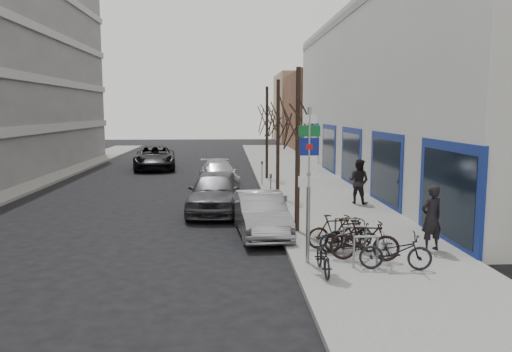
{
  "coord_description": "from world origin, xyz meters",
  "views": [
    {
      "loc": [
        0.34,
        -12.62,
        4.11
      ],
      "look_at": [
        1.23,
        3.44,
        2.0
      ],
      "focal_mm": 35.0,
      "sensor_mm": 36.0,
      "label": 1
    }
  ],
  "objects": [
    {
      "name": "bike_mid_curb",
      "position": [
        3.71,
        0.85,
        0.67
      ],
      "size": [
        1.71,
        0.53,
        1.04
      ],
      "primitive_type": "imported",
      "rotation": [
        0.0,
        0.0,
        1.58
      ],
      "color": "black",
      "rests_on": "sidewalk_east"
    },
    {
      "name": "meter_front",
      "position": [
        2.15,
        3.0,
        0.92
      ],
      "size": [
        0.1,
        0.08,
        1.27
      ],
      "color": "gray",
      "rests_on": "sidewalk_east"
    },
    {
      "name": "parked_car_mid",
      "position": [
        -0.2,
        7.4,
        0.85
      ],
      "size": [
        2.36,
        5.13,
        1.7
      ],
      "primitive_type": "imported",
      "rotation": [
        0.0,
        0.0,
        -0.07
      ],
      "color": "#46464A",
      "rests_on": "ground"
    },
    {
      "name": "bike_far_inner",
      "position": [
        3.41,
        1.3,
        0.66
      ],
      "size": [
        1.73,
        0.68,
        1.02
      ],
      "primitive_type": "imported",
      "rotation": [
        0.0,
        0.0,
        1.68
      ],
      "color": "black",
      "rests_on": "sidewalk_east"
    },
    {
      "name": "lane_car",
      "position": [
        -4.83,
        22.76,
        0.83
      ],
      "size": [
        3.41,
        6.24,
        1.66
      ],
      "primitive_type": "imported",
      "rotation": [
        0.0,
        0.0,
        0.11
      ],
      "color": "black",
      "rests_on": "ground"
    },
    {
      "name": "bike_near_left",
      "position": [
        2.65,
        -0.88,
        0.62
      ],
      "size": [
        0.47,
        1.55,
        0.94
      ],
      "primitive_type": "imported",
      "rotation": [
        0.0,
        0.0,
        0.0
      ],
      "color": "black",
      "rests_on": "sidewalk_east"
    },
    {
      "name": "parked_car_front",
      "position": [
        1.4,
        3.58,
        0.71
      ],
      "size": [
        1.86,
        4.4,
        1.41
      ],
      "primitive_type": "imported",
      "rotation": [
        0.0,
        0.0,
        0.09
      ],
      "color": "#9A9A9F",
      "rests_on": "ground"
    },
    {
      "name": "ground",
      "position": [
        0.0,
        0.0,
        0.0
      ],
      "size": [
        120.0,
        120.0,
        0.0
      ],
      "primitive_type": "plane",
      "color": "black",
      "rests_on": "ground"
    },
    {
      "name": "tree_mid",
      "position": [
        2.6,
        10.0,
        4.1
      ],
      "size": [
        1.8,
        1.8,
        5.5
      ],
      "color": "black",
      "rests_on": "ground"
    },
    {
      "name": "tree_near",
      "position": [
        2.6,
        3.5,
        4.1
      ],
      "size": [
        1.8,
        1.8,
        5.5
      ],
      "color": "black",
      "rests_on": "ground"
    },
    {
      "name": "bike_mid_inner",
      "position": [
        3.75,
        1.04,
        0.64
      ],
      "size": [
        1.69,
        0.99,
        0.98
      ],
      "primitive_type": "imported",
      "rotation": [
        0.0,
        0.0,
        1.91
      ],
      "color": "black",
      "rests_on": "sidewalk_east"
    },
    {
      "name": "pedestrian_near",
      "position": [
        6.08,
        0.95,
        1.09
      ],
      "size": [
        0.79,
        0.64,
        1.89
      ],
      "primitive_type": "imported",
      "rotation": [
        0.0,
        0.0,
        3.46
      ],
      "color": "black",
      "rests_on": "sidewalk_east"
    },
    {
      "name": "sidewalk_east",
      "position": [
        4.5,
        10.0,
        0.07
      ],
      "size": [
        5.0,
        70.0,
        0.15
      ],
      "primitive_type": "cube",
      "color": "slate",
      "rests_on": "ground"
    },
    {
      "name": "meter_mid",
      "position": [
        2.15,
        8.5,
        0.92
      ],
      "size": [
        0.1,
        0.08,
        1.27
      ],
      "color": "gray",
      "rests_on": "sidewalk_east"
    },
    {
      "name": "parked_car_back",
      "position": [
        -0.2,
        14.4,
        0.68
      ],
      "size": [
        2.45,
        4.89,
        1.36
      ],
      "primitive_type": "imported",
      "rotation": [
        0.0,
        0.0,
        0.12
      ],
      "color": "#949498",
      "rests_on": "ground"
    },
    {
      "name": "highway_sign_pole",
      "position": [
        2.4,
        -0.01,
        2.46
      ],
      "size": [
        0.55,
        0.1,
        4.2
      ],
      "color": "gray",
      "rests_on": "ground"
    },
    {
      "name": "pedestrian_far",
      "position": [
        5.91,
        8.24,
        1.12
      ],
      "size": [
        0.86,
        0.83,
        1.94
      ],
      "primitive_type": "imported",
      "rotation": [
        0.0,
        0.0,
        2.45
      ],
      "color": "black",
      "rests_on": "sidewalk_east"
    },
    {
      "name": "bike_rack",
      "position": [
        3.8,
        0.6,
        0.66
      ],
      "size": [
        0.66,
        2.26,
        0.83
      ],
      "color": "gray",
      "rests_on": "sidewalk_east"
    },
    {
      "name": "bike_near_right",
      "position": [
        3.93,
        0.07,
        0.71
      ],
      "size": [
        1.93,
        0.91,
        1.12
      ],
      "primitive_type": "imported",
      "rotation": [
        0.0,
        0.0,
        1.37
      ],
      "color": "black",
      "rests_on": "sidewalk_east"
    },
    {
      "name": "brick_building_far",
      "position": [
        13.0,
        40.0,
        4.0
      ],
      "size": [
        12.0,
        14.0,
        8.0
      ],
      "primitive_type": "cube",
      "color": "brown",
      "rests_on": "ground"
    },
    {
      "name": "tree_far",
      "position": [
        2.6,
        16.5,
        4.1
      ],
      "size": [
        1.8,
        1.8,
        5.5
      ],
      "color": "black",
      "rests_on": "ground"
    },
    {
      "name": "bike_far_curb",
      "position": [
        4.5,
        -0.72,
        0.7
      ],
      "size": [
        1.87,
        0.8,
        1.1
      ],
      "primitive_type": "imported",
      "rotation": [
        0.0,
        0.0,
        1.43
      ],
      "color": "black",
      "rests_on": "sidewalk_east"
    },
    {
      "name": "meter_back",
      "position": [
        2.15,
        14.0,
        0.92
      ],
      "size": [
        0.1,
        0.08,
        1.27
      ],
      "color": "gray",
      "rests_on": "sidewalk_east"
    },
    {
      "name": "tan_building_far",
      "position": [
        13.5,
        55.0,
        4.5
      ],
      "size": [
        13.0,
        12.0,
        9.0
      ],
      "primitive_type": "cube",
      "color": "#937A5B",
      "rests_on": "ground"
    }
  ]
}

